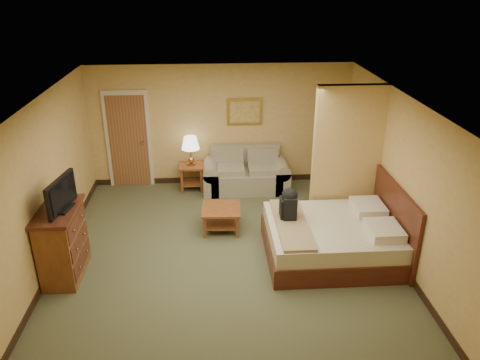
{
  "coord_description": "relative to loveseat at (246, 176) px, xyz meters",
  "views": [
    {
      "loc": [
        -0.22,
        -6.55,
        4.28
      ],
      "look_at": [
        0.26,
        0.6,
        1.09
      ],
      "focal_mm": 35.0,
      "sensor_mm": 36.0,
      "label": 1
    }
  ],
  "objects": [
    {
      "name": "floor",
      "position": [
        -0.51,
        -2.58,
        -0.3
      ],
      "size": [
        6.0,
        6.0,
        0.0
      ],
      "primitive_type": "plane",
      "color": "#4D5134",
      "rests_on": "ground"
    },
    {
      "name": "ceiling",
      "position": [
        -0.51,
        -2.58,
        2.3
      ],
      "size": [
        6.0,
        6.0,
        0.0
      ],
      "primitive_type": "plane",
      "rotation": [
        3.14,
        0.0,
        0.0
      ],
      "color": "white",
      "rests_on": "back_wall"
    },
    {
      "name": "back_wall",
      "position": [
        -0.51,
        0.42,
        1.0
      ],
      "size": [
        5.5,
        0.02,
        2.6
      ],
      "primitive_type": "cube",
      "color": "tan",
      "rests_on": "floor"
    },
    {
      "name": "left_wall",
      "position": [
        -3.26,
        -2.58,
        1.0
      ],
      "size": [
        0.02,
        6.0,
        2.6
      ],
      "primitive_type": "cube",
      "color": "tan",
      "rests_on": "floor"
    },
    {
      "name": "right_wall",
      "position": [
        2.24,
        -2.58,
        1.0
      ],
      "size": [
        0.02,
        6.0,
        2.6
      ],
      "primitive_type": "cube",
      "color": "tan",
      "rests_on": "floor"
    },
    {
      "name": "partition",
      "position": [
        1.64,
        -1.65,
        1.0
      ],
      "size": [
        1.2,
        0.15,
        2.6
      ],
      "primitive_type": "cube",
      "color": "tan",
      "rests_on": "floor"
    },
    {
      "name": "door",
      "position": [
        -2.46,
        0.39,
        0.74
      ],
      "size": [
        0.94,
        0.16,
        2.1
      ],
      "color": "beige",
      "rests_on": "floor"
    },
    {
      "name": "baseboard",
      "position": [
        -0.51,
        0.41,
        -0.24
      ],
      "size": [
        5.5,
        0.02,
        0.12
      ],
      "primitive_type": "cube",
      "color": "black",
      "rests_on": "floor"
    },
    {
      "name": "loveseat",
      "position": [
        0.0,
        0.0,
        0.0
      ],
      "size": [
        1.81,
        0.84,
        0.91
      ],
      "color": "gray",
      "rests_on": "floor"
    },
    {
      "name": "side_table",
      "position": [
        -1.15,
        0.07,
        0.07
      ],
      "size": [
        0.51,
        0.51,
        0.56
      ],
      "color": "brown",
      "rests_on": "floor"
    },
    {
      "name": "table_lamp",
      "position": [
        -1.15,
        0.07,
        0.74
      ],
      "size": [
        0.38,
        0.38,
        0.62
      ],
      "color": "#A7743D",
      "rests_on": "side_table"
    },
    {
      "name": "coffee_table",
      "position": [
        -0.57,
        -1.71,
        0.02
      ],
      "size": [
        0.71,
        0.71,
        0.44
      ],
      "rotation": [
        0.0,
        0.0,
        -0.05
      ],
      "color": "brown",
      "rests_on": "floor"
    },
    {
      "name": "wall_picture",
      "position": [
        0.0,
        0.4,
        1.3
      ],
      "size": [
        0.75,
        0.04,
        0.58
      ],
      "color": "#B78E3F",
      "rests_on": "back_wall"
    },
    {
      "name": "dresser",
      "position": [
        -2.99,
        -2.93,
        0.27
      ],
      "size": [
        0.55,
        1.05,
        1.13
      ],
      "color": "brown",
      "rests_on": "floor"
    },
    {
      "name": "tv",
      "position": [
        -2.89,
        -2.93,
        1.06
      ],
      "size": [
        0.26,
        0.8,
        0.49
      ],
      "rotation": [
        0.0,
        0.0,
        -0.18
      ],
      "color": "black",
      "rests_on": "dresser"
    },
    {
      "name": "bed",
      "position": [
        1.3,
        -2.68,
        0.03
      ],
      "size": [
        2.2,
        1.87,
        1.21
      ],
      "color": "#43190F",
      "rests_on": "floor"
    },
    {
      "name": "backpack",
      "position": [
        0.51,
        -2.49,
        0.59
      ],
      "size": [
        0.26,
        0.33,
        0.55
      ],
      "rotation": [
        0.0,
        0.0,
        -0.03
      ],
      "color": "black",
      "rests_on": "bed"
    }
  ]
}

